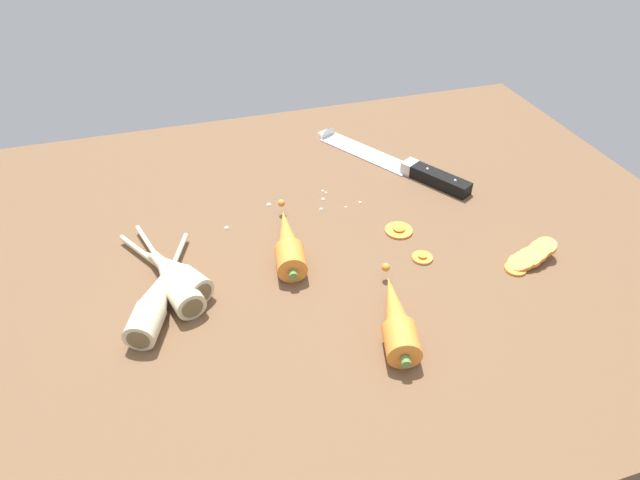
% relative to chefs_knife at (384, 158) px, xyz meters
% --- Properties ---
extents(ground_plane, '(1.20, 0.90, 0.04)m').
position_rel_chefs_knife_xyz_m(ground_plane, '(-0.19, -0.19, -0.03)').
color(ground_plane, brown).
extents(chefs_knife, '(0.20, 0.32, 0.04)m').
position_rel_chefs_knife_xyz_m(chefs_knife, '(0.00, 0.00, 0.00)').
color(chefs_knife, silver).
rests_on(chefs_knife, ground_plane).
extents(whole_carrot, '(0.06, 0.18, 0.04)m').
position_rel_chefs_knife_xyz_m(whole_carrot, '(-0.24, -0.21, 0.01)').
color(whole_carrot, orange).
rests_on(whole_carrot, ground_plane).
extents(whole_carrot_second, '(0.07, 0.17, 0.04)m').
position_rel_chefs_knife_xyz_m(whole_carrot_second, '(-0.14, -0.39, 0.01)').
color(whole_carrot_second, orange).
rests_on(whole_carrot_second, ground_plane).
extents(parsnip_front, '(0.12, 0.18, 0.04)m').
position_rel_chefs_knife_xyz_m(parsnip_front, '(-0.40, -0.22, 0.01)').
color(parsnip_front, beige).
rests_on(parsnip_front, ground_plane).
extents(parsnip_mid_left, '(0.10, 0.21, 0.04)m').
position_rel_chefs_knife_xyz_m(parsnip_mid_left, '(-0.43, -0.27, 0.01)').
color(parsnip_mid_left, beige).
rests_on(parsnip_mid_left, ground_plane).
extents(parsnip_mid_right, '(0.08, 0.22, 0.04)m').
position_rel_chefs_knife_xyz_m(parsnip_mid_right, '(-0.41, -0.23, 0.01)').
color(parsnip_mid_right, beige).
rests_on(parsnip_mid_right, ground_plane).
extents(carrot_slice_stack, '(0.09, 0.05, 0.03)m').
position_rel_chefs_knife_xyz_m(carrot_slice_stack, '(0.09, -0.33, 0.00)').
color(carrot_slice_stack, orange).
rests_on(carrot_slice_stack, ground_plane).
extents(carrot_slice_stray_near, '(0.04, 0.04, 0.01)m').
position_rel_chefs_knife_xyz_m(carrot_slice_stray_near, '(-0.06, -0.21, -0.00)').
color(carrot_slice_stray_near, orange).
rests_on(carrot_slice_stray_near, ground_plane).
extents(carrot_slice_stray_mid, '(0.03, 0.03, 0.01)m').
position_rel_chefs_knife_xyz_m(carrot_slice_stray_mid, '(-0.05, -0.28, -0.00)').
color(carrot_slice_stray_mid, orange).
rests_on(carrot_slice_stray_mid, ground_plane).
extents(mince_crumbs, '(0.23, 0.06, 0.01)m').
position_rel_chefs_knife_xyz_m(mince_crumbs, '(-0.20, -0.10, -0.00)').
color(mince_crumbs, silver).
rests_on(mince_crumbs, ground_plane).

